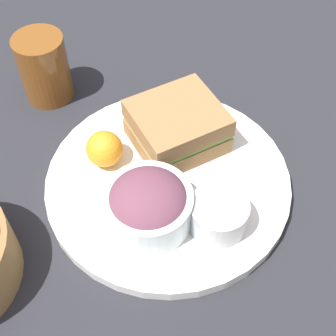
{
  "coord_description": "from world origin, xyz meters",
  "views": [
    {
      "loc": [
        -0.35,
        0.08,
        0.49
      ],
      "look_at": [
        0.0,
        0.0,
        0.04
      ],
      "focal_mm": 50.0,
      "sensor_mm": 36.0,
      "label": 1
    }
  ],
  "objects_px": {
    "sandwich": "(177,127)",
    "drink_glass": "(44,68)",
    "plate": "(168,182)",
    "dressing_cup": "(218,215)",
    "salad_bowl": "(148,205)"
  },
  "relations": [
    {
      "from": "plate",
      "to": "sandwich",
      "type": "bearing_deg",
      "value": -23.48
    },
    {
      "from": "drink_glass",
      "to": "salad_bowl",
      "type": "bearing_deg",
      "value": -158.56
    },
    {
      "from": "sandwich",
      "to": "salad_bowl",
      "type": "relative_size",
      "value": 1.3
    },
    {
      "from": "salad_bowl",
      "to": "drink_glass",
      "type": "distance_m",
      "value": 0.28
    },
    {
      "from": "salad_bowl",
      "to": "plate",
      "type": "bearing_deg",
      "value": -32.9
    },
    {
      "from": "dressing_cup",
      "to": "drink_glass",
      "type": "xyz_separation_m",
      "value": [
        0.29,
        0.18,
        0.01
      ]
    },
    {
      "from": "sandwich",
      "to": "salad_bowl",
      "type": "bearing_deg",
      "value": 151.72
    },
    {
      "from": "drink_glass",
      "to": "dressing_cup",
      "type": "bearing_deg",
      "value": -147.91
    },
    {
      "from": "dressing_cup",
      "to": "drink_glass",
      "type": "height_order",
      "value": "drink_glass"
    },
    {
      "from": "sandwich",
      "to": "drink_glass",
      "type": "height_order",
      "value": "drink_glass"
    },
    {
      "from": "plate",
      "to": "dressing_cup",
      "type": "bearing_deg",
      "value": -152.22
    },
    {
      "from": "dressing_cup",
      "to": "sandwich",
      "type": "bearing_deg",
      "value": 7.14
    },
    {
      "from": "sandwich",
      "to": "dressing_cup",
      "type": "distance_m",
      "value": 0.14
    },
    {
      "from": "sandwich",
      "to": "plate",
      "type": "bearing_deg",
      "value": 156.52
    },
    {
      "from": "salad_bowl",
      "to": "dressing_cup",
      "type": "distance_m",
      "value": 0.08
    }
  ]
}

